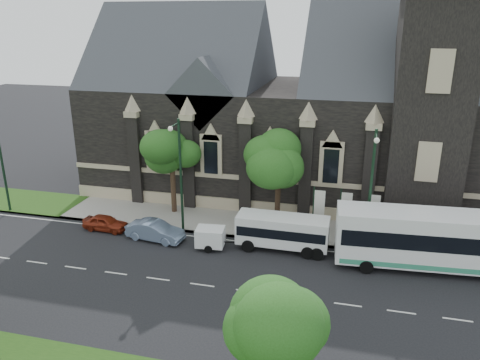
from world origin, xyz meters
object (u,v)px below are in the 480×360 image
(tree_walk_left, at_px, (175,148))
(street_lamp_near, at_px, (371,185))
(box_trailer, at_px, (210,237))
(sedan, at_px, (155,231))
(street_lamp_mid, at_px, (180,170))
(banner_flag_right, at_px, (371,212))
(banner_flag_left, at_px, (317,207))
(tree_park_east, at_px, (275,328))
(tour_coach, at_px, (442,240))
(tree_walk_right, at_px, (282,155))
(car_far_red, at_px, (105,223))
(shuttle_bus, at_px, (283,230))
(banner_flag_center, at_px, (344,209))

(tree_walk_left, relative_size, street_lamp_near, 0.85)
(box_trailer, xyz_separation_m, sedan, (-4.46, 0.30, -0.15))
(street_lamp_mid, relative_size, banner_flag_right, 2.25)
(banner_flag_left, distance_m, banner_flag_right, 4.00)
(tree_walk_left, bearing_deg, tree_park_east, -59.13)
(street_lamp_near, xyz_separation_m, tour_coach, (4.72, -1.36, -2.96))
(sedan, bearing_deg, tree_walk_left, 10.88)
(tree_walk_right, height_order, car_far_red, tree_walk_right)
(tree_walk_right, bearing_deg, shuttle_bus, -78.74)
(tree_walk_right, relative_size, banner_flag_center, 1.95)
(shuttle_bus, bearing_deg, tree_walk_left, 155.48)
(tree_walk_right, bearing_deg, tree_walk_left, -179.94)
(banner_flag_right, xyz_separation_m, sedan, (-15.74, -3.74, -1.65))
(street_lamp_mid, bearing_deg, shuttle_bus, -7.11)
(tree_park_east, relative_size, tour_coach, 0.46)
(tree_walk_right, relative_size, street_lamp_near, 0.87)
(tree_park_east, height_order, banner_flag_center, tree_park_east)
(tour_coach, bearing_deg, banner_flag_right, 139.65)
(box_trailer, distance_m, car_far_red, 9.06)
(tree_park_east, height_order, tree_walk_right, tree_walk_right)
(banner_flag_center, xyz_separation_m, sedan, (-13.74, -3.74, -1.65))
(street_lamp_near, bearing_deg, banner_flag_left, 152.82)
(shuttle_bus, bearing_deg, tour_coach, -1.45)
(banner_flag_left, height_order, banner_flag_center, same)
(street_lamp_near, bearing_deg, tree_park_east, -103.11)
(street_lamp_mid, relative_size, car_far_red, 2.49)
(tree_walk_right, bearing_deg, car_far_red, -160.02)
(sedan, bearing_deg, street_lamp_near, -75.92)
(tree_park_east, relative_size, tree_walk_right, 0.81)
(tree_walk_right, relative_size, box_trailer, 2.60)
(street_lamp_mid, bearing_deg, tree_walk_left, 116.47)
(street_lamp_near, distance_m, banner_flag_right, 3.34)
(car_far_red, bearing_deg, banner_flag_center, -77.80)
(street_lamp_near, relative_size, street_lamp_mid, 1.00)
(tree_park_east, bearing_deg, banner_flag_right, 77.35)
(shuttle_bus, distance_m, box_trailer, 5.29)
(tree_walk_right, relative_size, sedan, 1.75)
(banner_flag_center, xyz_separation_m, banner_flag_right, (2.00, 0.00, 0.00))
(banner_flag_center, xyz_separation_m, box_trailer, (-9.28, -4.05, -1.49))
(street_lamp_mid, distance_m, box_trailer, 5.60)
(tree_walk_right, distance_m, shuttle_bus, 6.41)
(banner_flag_left, bearing_deg, tree_walk_right, 150.90)
(street_lamp_mid, distance_m, tour_coach, 19.01)
(banner_flag_left, bearing_deg, banner_flag_right, 0.00)
(tree_park_east, height_order, car_far_red, tree_park_east)
(sedan, bearing_deg, banner_flag_right, -69.32)
(street_lamp_near, xyz_separation_m, banner_flag_left, (-3.71, 1.91, -2.73))
(tree_walk_right, bearing_deg, box_trailer, -126.17)
(box_trailer, bearing_deg, tree_walk_right, 47.97)
(tree_park_east, relative_size, street_lamp_mid, 0.70)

